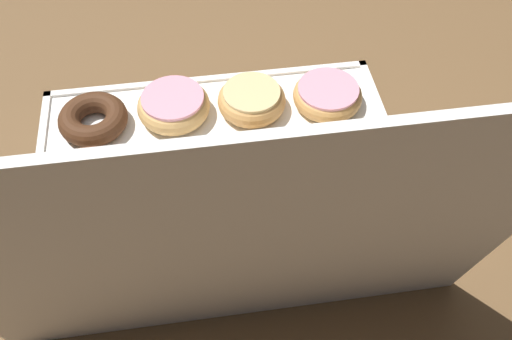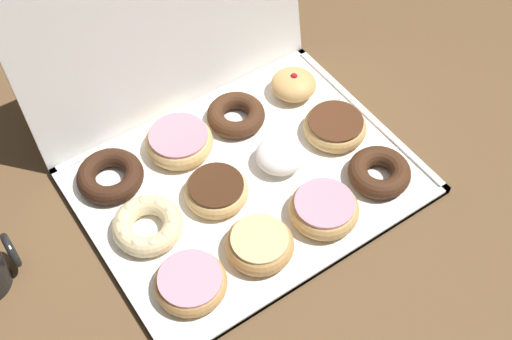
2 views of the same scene
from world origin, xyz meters
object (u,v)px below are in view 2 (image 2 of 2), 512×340
at_px(chocolate_cake_ring_donut_3, 379,172).
at_px(jelly_filled_donut_11, 293,84).
at_px(pink_frosted_donut_0, 191,282).
at_px(chocolate_cake_ring_donut_10, 236,115).
at_px(chocolate_frosted_donut_5, 218,192).
at_px(chocolate_cake_ring_donut_8, 110,176).
at_px(pink_frosted_donut_2, 324,209).
at_px(pink_frosted_donut_9, 179,141).
at_px(chocolate_frosted_donut_7, 334,126).
at_px(glazed_ring_donut_1, 260,244).
at_px(cruller_donut_4, 148,225).
at_px(powdered_filled_donut_6, 279,154).
at_px(donut_box, 248,182).

relative_size(chocolate_cake_ring_donut_3, jelly_filled_donut_11, 1.26).
height_order(pink_frosted_donut_0, chocolate_cake_ring_donut_10, pink_frosted_donut_0).
relative_size(chocolate_frosted_donut_5, chocolate_cake_ring_donut_8, 0.95).
bearing_deg(chocolate_cake_ring_donut_10, pink_frosted_donut_2, -89.43).
bearing_deg(pink_frosted_donut_9, pink_frosted_donut_2, -64.75).
bearing_deg(chocolate_frosted_donut_5, chocolate_frosted_donut_7, 1.34).
bearing_deg(chocolate_cake_ring_donut_8, jelly_filled_donut_11, -0.66).
relative_size(pink_frosted_donut_0, pink_frosted_donut_2, 0.97).
height_order(chocolate_cake_ring_donut_10, jelly_filled_donut_11, jelly_filled_donut_11).
bearing_deg(glazed_ring_donut_1, chocolate_cake_ring_donut_3, 0.83).
bearing_deg(glazed_ring_donut_1, jelly_filled_donut_11, 45.09).
bearing_deg(chocolate_cake_ring_donut_3, pink_frosted_donut_0, 179.86).
relative_size(cruller_donut_4, pink_frosted_donut_9, 0.95).
distance_m(pink_frosted_donut_2, powdered_filled_donut_6, 0.14).
bearing_deg(chocolate_cake_ring_donut_10, pink_frosted_donut_9, 179.57).
relative_size(chocolate_cake_ring_donut_3, chocolate_cake_ring_donut_10, 1.01).
bearing_deg(pink_frosted_donut_0, glazed_ring_donut_1, -2.09).
bearing_deg(chocolate_cake_ring_donut_3, pink_frosted_donut_2, -176.33).
distance_m(glazed_ring_donut_1, chocolate_cake_ring_donut_3, 0.25).
xyz_separation_m(donut_box, chocolate_cake_ring_donut_3, (0.19, -0.13, 0.02)).
bearing_deg(glazed_ring_donut_1, pink_frosted_donut_9, 89.46).
relative_size(glazed_ring_donut_1, pink_frosted_donut_2, 0.95).
xyz_separation_m(chocolate_cake_ring_donut_3, cruller_donut_4, (-0.38, 0.13, 0.00)).
bearing_deg(chocolate_frosted_donut_7, pink_frosted_donut_0, -161.73).
bearing_deg(powdered_filled_donut_6, chocolate_cake_ring_donut_8, 154.30).
bearing_deg(jelly_filled_donut_11, chocolate_frosted_donut_7, -89.55).
bearing_deg(pink_frosted_donut_2, chocolate_cake_ring_donut_3, 3.67).
height_order(donut_box, pink_frosted_donut_2, pink_frosted_donut_2).
relative_size(pink_frosted_donut_2, chocolate_cake_ring_donut_3, 1.07).
height_order(glazed_ring_donut_1, pink_frosted_donut_9, same).
bearing_deg(cruller_donut_4, chocolate_frosted_donut_7, -0.50).
relative_size(donut_box, chocolate_cake_ring_donut_3, 5.08).
distance_m(chocolate_cake_ring_donut_3, powdered_filled_donut_6, 0.18).
relative_size(cruller_donut_4, chocolate_cake_ring_donut_8, 1.00).
distance_m(cruller_donut_4, chocolate_frosted_donut_5, 0.13).
xyz_separation_m(chocolate_cake_ring_donut_3, chocolate_cake_ring_donut_8, (-0.39, 0.26, -0.00)).
distance_m(donut_box, chocolate_cake_ring_donut_8, 0.24).
distance_m(pink_frosted_donut_0, powdered_filled_donut_6, 0.29).
xyz_separation_m(donut_box, chocolate_frosted_donut_7, (0.19, 0.00, 0.02)).
bearing_deg(donut_box, chocolate_cake_ring_donut_10, 64.95).
relative_size(glazed_ring_donut_1, jelly_filled_donut_11, 1.28).
bearing_deg(pink_frosted_donut_2, jelly_filled_donut_11, 63.68).
distance_m(cruller_donut_4, chocolate_cake_ring_donut_10, 0.28).
height_order(pink_frosted_donut_2, jelly_filled_donut_11, jelly_filled_donut_11).
bearing_deg(chocolate_cake_ring_donut_8, chocolate_frosted_donut_7, -18.42).
height_order(donut_box, chocolate_frosted_donut_7, chocolate_frosted_donut_7).
bearing_deg(cruller_donut_4, pink_frosted_donut_9, 43.21).
xyz_separation_m(donut_box, pink_frosted_donut_2, (0.06, -0.13, 0.03)).
xyz_separation_m(pink_frosted_donut_2, powdered_filled_donut_6, (0.01, 0.14, 0.00)).
xyz_separation_m(chocolate_cake_ring_donut_3, powdered_filled_donut_6, (-0.12, 0.13, 0.01)).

